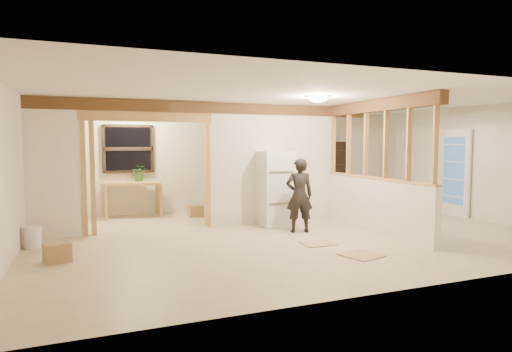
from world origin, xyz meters
name	(u,v)px	position (x,y,z in m)	size (l,w,h in m)	color
floor	(289,234)	(0.00, 0.00, -0.01)	(9.00, 6.50, 0.01)	beige
ceiling	(290,98)	(0.00, 0.00, 2.50)	(9.00, 6.50, 0.01)	white
wall_back	(234,160)	(0.00, 3.25, 1.25)	(9.00, 0.01, 2.50)	white
wall_front	(414,181)	(0.00, -3.25, 1.25)	(9.00, 0.01, 2.50)	white
wall_left	(12,173)	(-4.50, 0.00, 1.25)	(0.01, 6.50, 2.50)	white
wall_right	(472,163)	(4.50, 0.00, 1.25)	(0.01, 6.50, 2.50)	white
partition_left_stub	(53,168)	(-4.05, 1.20, 1.25)	(0.90, 0.12, 2.50)	silver
partition_center	(274,164)	(0.20, 1.20, 1.25)	(2.80, 0.12, 2.50)	silver
doorway_frame	(149,174)	(-2.40, 1.20, 1.10)	(2.46, 0.14, 2.20)	tan
header_beam_back	(219,108)	(-1.00, 1.20, 2.38)	(7.00, 0.18, 0.22)	brown
header_beam_right	(376,106)	(1.60, -0.40, 2.38)	(0.18, 3.30, 0.22)	brown
pony_wall	(374,205)	(1.60, -0.40, 0.50)	(0.12, 3.20, 1.00)	silver
stud_partition	(376,144)	(1.60, -0.40, 1.66)	(0.14, 3.20, 1.32)	tan
window_back	(128,149)	(-2.60, 3.17, 1.55)	(1.12, 0.10, 1.10)	black
french_door	(455,173)	(4.42, 0.40, 1.00)	(0.12, 0.86, 2.00)	white
ceiling_dome_main	(318,97)	(0.30, -0.50, 2.48)	(0.36, 0.36, 0.16)	#FFEABF
ceiling_dome_util	(136,105)	(-2.50, 2.30, 2.48)	(0.32, 0.32, 0.14)	#FFEABF
hanging_bulb	(165,118)	(-2.00, 1.60, 2.18)	(0.07, 0.07, 0.07)	#FFD88C
refrigerator	(275,188)	(0.08, 0.84, 0.76)	(0.63, 0.61, 1.52)	silver
woman	(299,195)	(0.23, 0.05, 0.70)	(0.51, 0.34, 1.41)	black
work_table	(133,200)	(-2.55, 2.88, 0.40)	(1.28, 0.64, 0.81)	tan
potted_plant	(140,173)	(-2.38, 2.97, 0.99)	(0.33, 0.29, 0.37)	#265624
shop_vac	(50,214)	(-4.20, 2.11, 0.29)	(0.45, 0.45, 0.58)	#A60F0E
bookshelf	(330,173)	(2.68, 3.04, 0.86)	(0.86, 0.29, 1.72)	black
bucket	(33,237)	(-4.33, 0.52, 0.17)	(0.28, 0.28, 0.35)	white
box_util_a	(196,211)	(-1.21, 2.41, 0.14)	(0.32, 0.27, 0.27)	#A27B4E
box_util_b	(74,220)	(-3.77, 2.10, 0.15)	(0.32, 0.32, 0.30)	#A27B4E
box_front	(57,253)	(-3.90, -0.54, 0.14)	(0.33, 0.27, 0.27)	#A27B4E
floor_panel_near	(361,255)	(0.32, -1.82, 0.01)	(0.52, 0.52, 0.02)	tan
floor_panel_far	(318,244)	(0.08, -0.93, 0.01)	(0.51, 0.41, 0.02)	tan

